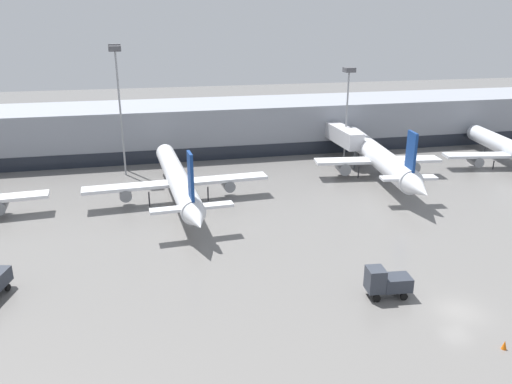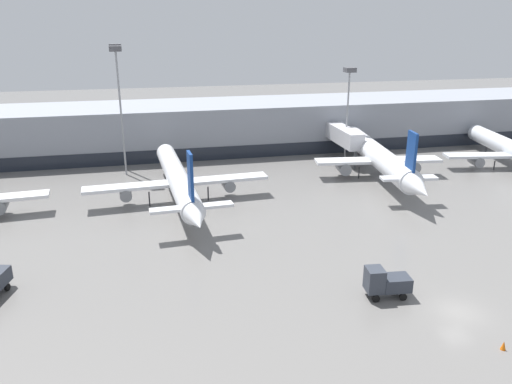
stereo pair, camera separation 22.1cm
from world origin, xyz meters
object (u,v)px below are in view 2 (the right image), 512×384
object	(u,v)px
parked_jet_0	(178,179)
traffic_cone_0	(504,345)
parked_jet_1	(378,157)
apron_light_mast_3	(118,74)
service_truck_0	(385,282)
apron_light_mast_0	(349,87)
apron_light_mast_1	(118,76)

from	to	relation	value
parked_jet_0	traffic_cone_0	bearing A→B (deg)	-154.02
traffic_cone_0	parked_jet_1	bearing A→B (deg)	76.64
parked_jet_1	apron_light_mast_3	xyz separation A→B (m)	(-39.72, 12.82, 12.61)
service_truck_0	traffic_cone_0	bearing A→B (deg)	126.22
apron_light_mast_3	apron_light_mast_0	bearing A→B (deg)	-2.73
parked_jet_0	service_truck_0	distance (m)	33.86
traffic_cone_0	apron_light_mast_3	world-z (taller)	apron_light_mast_3
parked_jet_0	apron_light_mast_0	bearing A→B (deg)	-66.41
parked_jet_0	parked_jet_1	world-z (taller)	parked_jet_0
apron_light_mast_0	apron_light_mast_1	xyz separation A→B (m)	(-38.53, -0.98, 2.75)
service_truck_0	apron_light_mast_1	xyz separation A→B (m)	(-23.85, 44.42, 14.28)
apron_light_mast_3	parked_jet_0	bearing A→B (deg)	-66.91
parked_jet_0	apron_light_mast_3	world-z (taller)	apron_light_mast_3
service_truck_0	apron_light_mast_0	distance (m)	49.08
parked_jet_0	apron_light_mast_1	distance (m)	20.81
apron_light_mast_0	traffic_cone_0	bearing A→B (deg)	-99.66
traffic_cone_0	apron_light_mast_1	world-z (taller)	apron_light_mast_1
parked_jet_0	apron_light_mast_0	xyz separation A→B (m)	(31.11, 15.84, 9.78)
parked_jet_1	service_truck_0	bearing A→B (deg)	162.90
parked_jet_1	apron_light_mast_3	size ratio (longest dim) A/B	1.87
apron_light_mast_1	traffic_cone_0	bearing A→B (deg)	-61.40
parked_jet_1	traffic_cone_0	world-z (taller)	parked_jet_1
parked_jet_0	apron_light_mast_1	bearing A→B (deg)	23.12
apron_light_mast_1	apron_light_mast_3	size ratio (longest dim) A/B	0.99
service_truck_0	apron_light_mast_3	size ratio (longest dim) A/B	0.21
parked_jet_0	apron_light_mast_3	xyz separation A→B (m)	(-7.54, 17.68, 12.65)
service_truck_0	apron_light_mast_0	size ratio (longest dim) A/B	0.26
parked_jet_0	service_truck_0	xyz separation A→B (m)	(16.44, -29.55, -1.75)
parked_jet_1	apron_light_mast_3	distance (m)	43.60
apron_light_mast_3	service_truck_0	bearing A→B (deg)	-63.09
parked_jet_1	apron_light_mast_0	size ratio (longest dim) A/B	2.35
parked_jet_0	parked_jet_1	distance (m)	32.54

